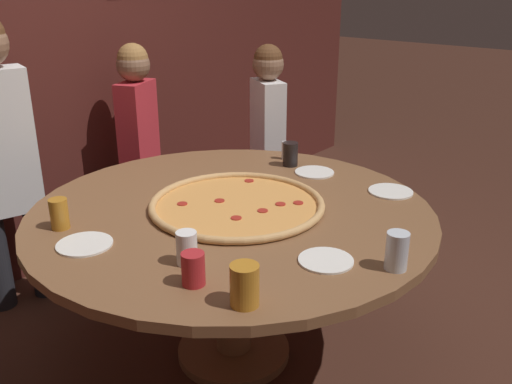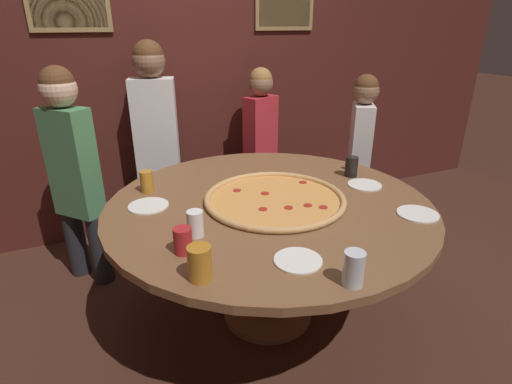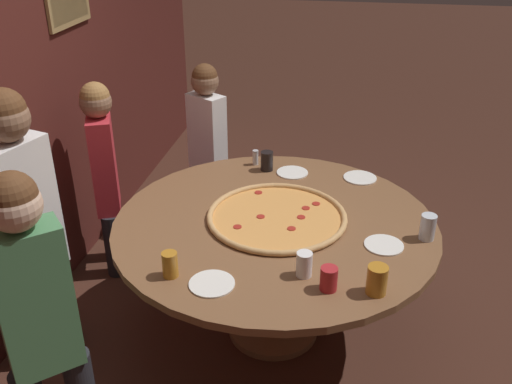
# 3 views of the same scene
# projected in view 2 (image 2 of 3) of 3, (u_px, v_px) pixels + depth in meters

# --- Properties ---
(ground_plane) EXTENTS (24.00, 24.00, 0.00)m
(ground_plane) POSITION_uv_depth(u_px,v_px,m) (268.00, 313.00, 2.40)
(ground_plane) COLOR #422319
(back_wall) EXTENTS (6.40, 0.08, 2.60)m
(back_wall) POSITION_uv_depth(u_px,v_px,m) (190.00, 65.00, 3.11)
(back_wall) COLOR #4C1E19
(back_wall) RESTS_ON ground_plane
(dining_table) EXTENTS (1.71, 1.71, 0.74)m
(dining_table) POSITION_uv_depth(u_px,v_px,m) (269.00, 221.00, 2.15)
(dining_table) COLOR brown
(dining_table) RESTS_ON ground_plane
(giant_pizza) EXTENTS (0.75, 0.75, 0.03)m
(giant_pizza) POSITION_uv_depth(u_px,v_px,m) (275.00, 199.00, 2.11)
(giant_pizza) COLOR #E0994C
(giant_pizza) RESTS_ON dining_table
(drink_cup_far_left) EXTENTS (0.07, 0.07, 0.12)m
(drink_cup_far_left) POSITION_uv_depth(u_px,v_px,m) (195.00, 224.00, 1.75)
(drink_cup_far_left) COLOR white
(drink_cup_far_left) RESTS_ON dining_table
(drink_cup_near_left) EXTENTS (0.08, 0.08, 0.12)m
(drink_cup_near_left) POSITION_uv_depth(u_px,v_px,m) (351.00, 166.00, 2.44)
(drink_cup_near_left) COLOR black
(drink_cup_near_left) RESTS_ON dining_table
(drink_cup_front_edge) EXTENTS (0.08, 0.08, 0.11)m
(drink_cup_front_edge) POSITION_uv_depth(u_px,v_px,m) (183.00, 241.00, 1.62)
(drink_cup_front_edge) COLOR #B22328
(drink_cup_front_edge) RESTS_ON dining_table
(drink_cup_centre_back) EXTENTS (0.07, 0.07, 0.12)m
(drink_cup_centre_back) POSITION_uv_depth(u_px,v_px,m) (147.00, 182.00, 2.21)
(drink_cup_centre_back) COLOR #BC7A23
(drink_cup_centre_back) RESTS_ON dining_table
(drink_cup_beside_pizza) EXTENTS (0.08, 0.08, 0.13)m
(drink_cup_beside_pizza) POSITION_uv_depth(u_px,v_px,m) (354.00, 269.00, 1.42)
(drink_cup_beside_pizza) COLOR silver
(drink_cup_beside_pizza) RESTS_ON dining_table
(drink_cup_near_right) EXTENTS (0.09, 0.09, 0.13)m
(drink_cup_near_right) POSITION_uv_depth(u_px,v_px,m) (200.00, 263.00, 1.45)
(drink_cup_near_right) COLOR #BC7A23
(drink_cup_near_right) RESTS_ON dining_table
(white_plate_beside_cup) EXTENTS (0.21, 0.21, 0.01)m
(white_plate_beside_cup) POSITION_uv_depth(u_px,v_px,m) (148.00, 206.00, 2.05)
(white_plate_beside_cup) COLOR white
(white_plate_beside_cup) RESTS_ON dining_table
(white_plate_far_back) EXTENTS (0.19, 0.19, 0.01)m
(white_plate_far_back) POSITION_uv_depth(u_px,v_px,m) (298.00, 260.00, 1.58)
(white_plate_far_back) COLOR white
(white_plate_far_back) RESTS_ON dining_table
(white_plate_left_side) EXTENTS (0.20, 0.20, 0.01)m
(white_plate_left_side) POSITION_uv_depth(u_px,v_px,m) (418.00, 214.00, 1.96)
(white_plate_left_side) COLOR white
(white_plate_left_side) RESTS_ON dining_table
(white_plate_near_front) EXTENTS (0.19, 0.19, 0.01)m
(white_plate_near_front) POSITION_uv_depth(u_px,v_px,m) (365.00, 185.00, 2.31)
(white_plate_near_front) COLOR white
(white_plate_near_front) RESTS_ON dining_table
(condiment_shaker) EXTENTS (0.04, 0.04, 0.10)m
(condiment_shaker) POSITION_uv_depth(u_px,v_px,m) (352.00, 163.00, 2.54)
(condiment_shaker) COLOR silver
(condiment_shaker) RESTS_ON dining_table
(diner_far_left) EXTENTS (0.34, 0.23, 1.30)m
(diner_far_left) POSITION_uv_depth(u_px,v_px,m) (261.00, 138.00, 3.26)
(diner_far_left) COLOR #232328
(diner_far_left) RESTS_ON ground_plane
(diner_side_left) EXTENTS (0.33, 0.34, 1.40)m
(diner_side_left) POSITION_uv_depth(u_px,v_px,m) (73.00, 168.00, 2.45)
(diner_side_left) COLOR #232328
(diner_side_left) RESTS_ON ground_plane
(diner_centre_back) EXTENTS (0.40, 0.25, 1.51)m
(diner_centre_back) POSITION_uv_depth(u_px,v_px,m) (156.00, 133.00, 2.95)
(diner_centre_back) COLOR #232328
(diner_centre_back) RESTS_ON ground_plane
(diner_far_right) EXTENTS (0.26, 0.33, 1.27)m
(diner_far_right) POSITION_uv_depth(u_px,v_px,m) (360.00, 148.00, 3.06)
(diner_far_right) COLOR #232328
(diner_far_right) RESTS_ON ground_plane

